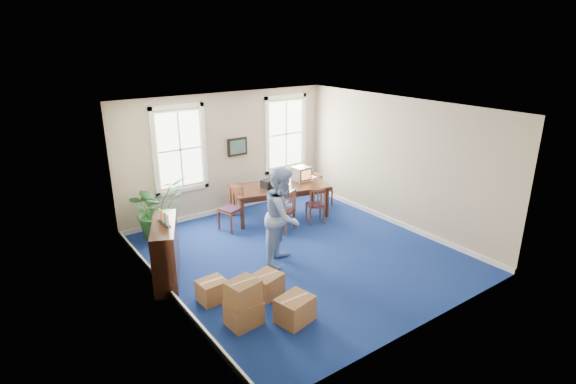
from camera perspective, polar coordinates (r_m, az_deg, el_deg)
floor at (r=10.01m, az=1.55°, el=-7.81°), size 6.50×6.50×0.00m
ceiling at (r=9.02m, az=1.73°, el=10.62°), size 6.50×6.50×0.00m
wall_back at (r=12.03m, az=-7.78°, el=4.87°), size 6.50×0.00×6.50m
wall_front at (r=7.25m, az=17.40°, el=-5.69°), size 6.50×0.00×6.50m
wall_left at (r=8.05m, az=-15.68°, el=-3.02°), size 0.00×6.50×6.50m
wall_right at (r=11.38m, az=13.79°, el=3.65°), size 0.00×6.50×6.50m
baseboard_back at (r=12.48m, az=-7.40°, el=-2.03°), size 6.00×0.04×0.12m
baseboard_left at (r=8.74m, az=-14.58°, el=-12.37°), size 0.04×6.50×0.12m
baseboard_right at (r=11.85m, az=13.11°, el=-3.55°), size 0.04×6.50×0.12m
window_left at (r=11.42m, az=-13.58°, el=5.28°), size 1.40×0.12×2.20m
window_right at (r=12.92m, az=-0.30°, el=7.39°), size 1.40×0.12×2.20m
wall_picture at (r=12.09m, az=-6.44°, el=5.73°), size 0.58×0.06×0.48m
conference_table at (r=11.84m, az=-1.03°, el=-1.15°), size 2.71×1.74×0.85m
crt_tv at (r=12.10m, az=1.68°, el=2.36°), size 0.44×0.47×0.38m
game_console at (r=12.30m, az=3.10°, el=1.85°), size 0.18×0.22×0.05m
equipment_bag at (r=11.56m, az=-2.37°, el=1.12°), size 0.48×0.37×0.21m
chair_near_left at (r=10.87m, az=-0.71°, el=-2.42°), size 0.64×0.64×1.08m
chair_near_right at (r=11.47m, az=3.50°, el=-1.60°), size 0.56×0.56×0.96m
chair_end_left at (r=11.09m, az=-7.35°, el=-2.16°), size 0.61×0.61×1.07m
chair_end_right at (r=12.67m, az=4.48°, el=0.41°), size 0.46×0.46×0.95m
man at (r=9.28m, az=-0.66°, el=-3.04°), size 1.27×1.24×2.06m
credenza at (r=9.15m, az=-15.27°, el=-7.08°), size 1.01×1.57×1.20m
brochure_rack at (r=8.87m, az=-15.54°, el=-2.81°), size 0.21×0.60×0.26m
potted_plant at (r=10.95m, az=-16.35°, el=-2.03°), size 1.65×1.56×1.45m
cardboard_boxes at (r=7.77m, az=-4.70°, el=-12.91°), size 1.69×1.69×0.84m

